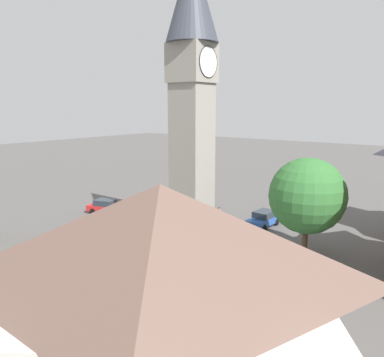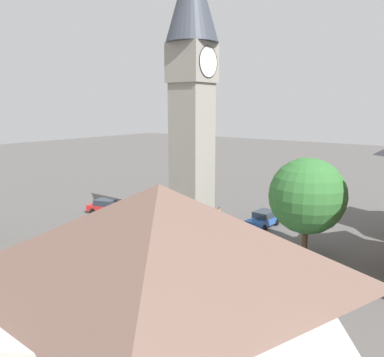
% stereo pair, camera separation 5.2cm
% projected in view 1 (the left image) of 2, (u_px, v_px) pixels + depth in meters
% --- Properties ---
extents(ground_plane, '(200.00, 200.00, 0.00)m').
position_uv_depth(ground_plane, '(192.00, 242.00, 32.79)').
color(ground_plane, '#565451').
extents(clock_tower, '(4.18, 4.18, 23.62)m').
position_uv_depth(clock_tower, '(192.00, 76.00, 30.22)').
color(clock_tower, gray).
rests_on(clock_tower, ground).
extents(car_blue_kerb, '(4.22, 1.99, 1.53)m').
position_uv_depth(car_blue_kerb, '(263.00, 219.00, 37.01)').
color(car_blue_kerb, '#2D5BB7').
rests_on(car_blue_kerb, ground).
extents(car_silver_kerb, '(2.28, 4.33, 1.53)m').
position_uv_depth(car_silver_kerb, '(139.00, 275.00, 24.67)').
color(car_silver_kerb, '#236B38').
rests_on(car_silver_kerb, ground).
extents(car_red_corner, '(2.87, 4.45, 1.53)m').
position_uv_depth(car_red_corner, '(106.00, 206.00, 41.61)').
color(car_red_corner, red).
rests_on(car_red_corner, ground).
extents(car_white_side, '(3.01, 4.46, 1.53)m').
position_uv_depth(car_white_side, '(125.00, 227.00, 34.43)').
color(car_white_side, red).
rests_on(car_white_side, ground).
extents(pedestrian, '(0.52, 0.35, 1.69)m').
position_uv_depth(pedestrian, '(219.00, 214.00, 37.87)').
color(pedestrian, '#2D3351').
rests_on(pedestrian, ground).
extents(tree, '(5.85, 5.85, 7.74)m').
position_uv_depth(tree, '(307.00, 196.00, 29.02)').
color(tree, brown).
rests_on(tree, ground).
extents(building_terrace_right, '(11.92, 12.66, 9.23)m').
position_uv_depth(building_terrace_right, '(162.00, 323.00, 12.11)').
color(building_terrace_right, beige).
rests_on(building_terrace_right, ground).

